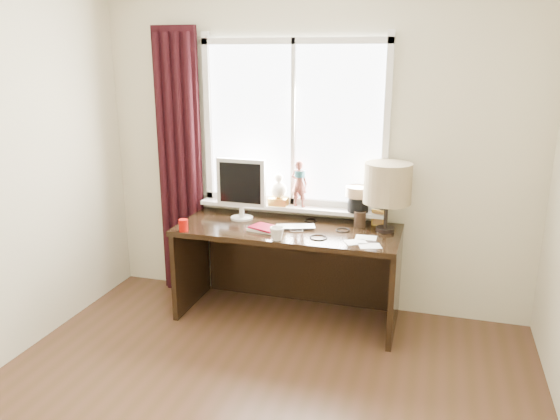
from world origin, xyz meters
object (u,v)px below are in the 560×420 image
(table_lamp, at_px, (388,184))
(desk, at_px, (291,253))
(laptop, at_px, (296,227))
(monitor, at_px, (241,185))
(mug, at_px, (277,233))
(red_cup, at_px, (183,225))

(table_lamp, bearing_deg, desk, -177.74)
(laptop, relative_size, desk, 0.17)
(laptop, xyz_separation_m, table_lamp, (0.66, 0.13, 0.35))
(monitor, bearing_deg, table_lamp, 0.35)
(laptop, height_order, desk, laptop)
(laptop, distance_m, monitor, 0.57)
(desk, distance_m, table_lamp, 0.94)
(laptop, distance_m, mug, 0.30)
(desk, bearing_deg, laptop, -56.83)
(desk, bearing_deg, red_cup, -151.43)
(mug, xyz_separation_m, table_lamp, (0.72, 0.43, 0.31))
(desk, height_order, monitor, monitor)
(desk, xyz_separation_m, table_lamp, (0.72, 0.03, 0.61))
(red_cup, xyz_separation_m, table_lamp, (1.45, 0.43, 0.32))
(red_cup, bearing_deg, desk, 28.57)
(laptop, relative_size, red_cup, 3.25)
(monitor, relative_size, table_lamp, 0.94)
(red_cup, height_order, monitor, monitor)
(laptop, bearing_deg, red_cup, -178.13)
(mug, xyz_separation_m, desk, (-0.00, 0.40, -0.30))
(laptop, height_order, table_lamp, table_lamp)
(mug, relative_size, red_cup, 1.14)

